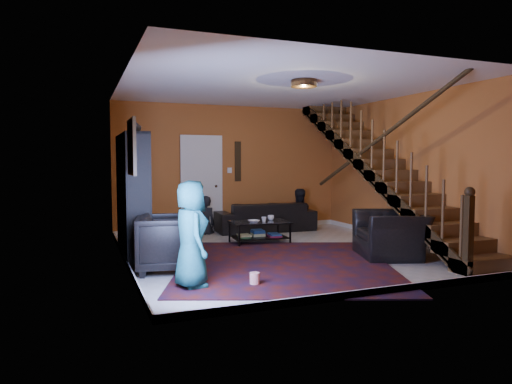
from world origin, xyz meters
TOP-DOWN VIEW (x-y plane):
  - floor at (0.00, 0.00)m, footprint 5.50×5.50m
  - room at (-1.33, 1.33)m, footprint 5.50×5.50m
  - staircase at (2.12, -0.00)m, footprint 0.95×5.02m
  - bookshelf at (-2.40, 0.60)m, footprint 0.35×1.80m
  - door at (-0.70, 2.73)m, footprint 0.82×0.05m
  - framed_picture at (-2.57, -0.90)m, footprint 0.04×0.74m
  - wall_hanging at (0.15, 2.73)m, footprint 0.14×0.03m
  - ceiling_fixture at (0.00, -0.80)m, footprint 0.40×0.40m
  - rug at (-0.35, -0.90)m, footprint 4.17×4.42m
  - sofa at (0.64, 2.30)m, footprint 2.23×0.95m
  - armchair_left at (-2.05, -0.66)m, footprint 1.04×1.02m
  - armchair_right at (1.50, -1.00)m, footprint 1.29×1.38m
  - person_adult_a at (-0.73, 2.35)m, footprint 0.48×0.33m
  - person_adult_b at (1.50, 2.35)m, footprint 0.73×0.61m
  - person_child at (-1.95, -1.60)m, footprint 0.46×0.67m
  - coffee_table at (-0.03, 0.94)m, footprint 1.14×0.73m
  - cup_a at (0.23, 1.02)m, footprint 0.16×0.16m
  - cup_b at (0.03, 0.86)m, footprint 0.13×0.13m
  - bowl at (-0.20, 0.80)m, footprint 0.24×0.24m
  - vase at (-2.41, 0.10)m, footprint 0.18×0.18m
  - popcorn_bucket at (-1.19, -1.80)m, footprint 0.16×0.16m

SIDE VIEW (x-z plane):
  - floor at x=0.00m, z-range 0.00..0.00m
  - rug at x=-0.35m, z-range 0.00..0.02m
  - room at x=-1.33m, z-range -2.70..2.80m
  - popcorn_bucket at x=-1.19m, z-range 0.02..0.16m
  - person_adult_a at x=-0.73m, z-range -0.45..0.82m
  - person_adult_b at x=1.50m, z-range -0.45..0.92m
  - coffee_table at x=-0.03m, z-range 0.03..0.44m
  - sofa at x=0.64m, z-range 0.00..0.64m
  - armchair_right at x=1.50m, z-range 0.00..0.74m
  - armchair_left at x=-2.05m, z-range 0.00..0.81m
  - bowl at x=-0.20m, z-range 0.41..0.46m
  - cup_b at x=0.03m, z-range 0.41..0.50m
  - cup_a at x=0.23m, z-range 0.41..0.51m
  - person_child at x=-1.95m, z-range 0.00..1.33m
  - bookshelf at x=-2.40m, z-range -0.04..1.96m
  - door at x=-0.70m, z-range 0.00..2.05m
  - staircase at x=2.12m, z-range -0.19..2.99m
  - wall_hanging at x=0.15m, z-range 1.10..2.00m
  - framed_picture at x=-2.57m, z-range 1.38..2.12m
  - vase at x=-2.41m, z-range 2.00..2.19m
  - ceiling_fixture at x=0.00m, z-range 2.69..2.79m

